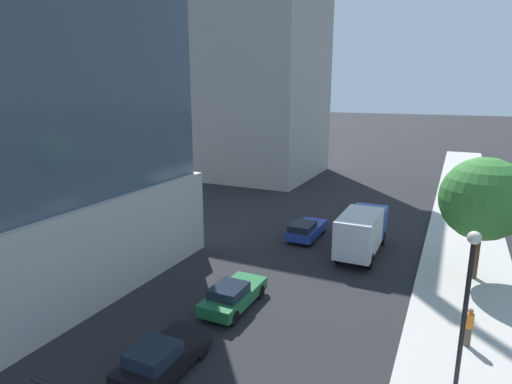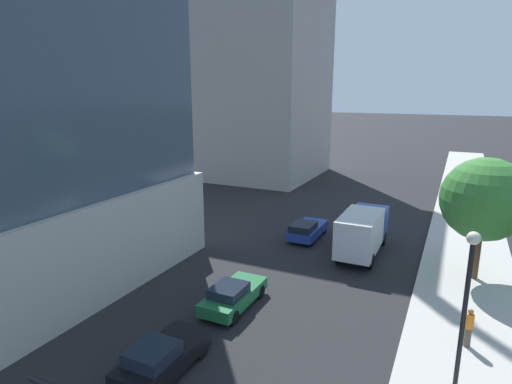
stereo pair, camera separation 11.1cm
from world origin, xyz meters
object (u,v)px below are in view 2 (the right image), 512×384
at_px(car_blue, 307,229).
at_px(box_truck, 362,230).
at_px(car_green, 233,295).
at_px(pedestrian_orange_shirt, 469,327).
at_px(car_black, 161,358).
at_px(construction_building, 260,42).
at_px(street_lamp, 466,295).
at_px(street_tree, 484,199).

distance_m(car_blue, box_truck, 4.64).
relative_size(car_green, pedestrian_orange_shirt, 2.49).
height_order(car_green, box_truck, box_truck).
relative_size(car_blue, car_black, 1.03).
relative_size(construction_building, car_blue, 9.14).
distance_m(street_lamp, car_black, 11.25).
relative_size(street_tree, car_black, 1.69).
height_order(construction_building, pedestrian_orange_shirt, construction_building).
bearing_deg(car_blue, box_truck, -17.64).
distance_m(car_green, car_black, 5.72).
bearing_deg(car_blue, pedestrian_orange_shirt, -43.54).
bearing_deg(street_tree, pedestrian_orange_shirt, -93.02).
bearing_deg(construction_building, car_black, -70.19).
relative_size(car_blue, car_green, 0.99).
bearing_deg(street_tree, street_lamp, -94.17).
distance_m(car_blue, car_black, 17.05).
height_order(car_blue, box_truck, box_truck).
bearing_deg(pedestrian_orange_shirt, car_black, -146.92).
bearing_deg(box_truck, car_green, -113.41).
relative_size(car_black, pedestrian_orange_shirt, 2.39).
relative_size(construction_building, street_tree, 5.55).
distance_m(street_lamp, car_green, 11.09).
bearing_deg(car_blue, street_tree, -12.74).
distance_m(street_lamp, pedestrian_orange_shirt, 4.91).
xyz_separation_m(construction_building, car_green, (13.56, -31.93, -15.62)).
xyz_separation_m(construction_building, street_tree, (24.61, -23.10, -11.48)).
bearing_deg(construction_building, box_truck, -50.87).
bearing_deg(car_blue, street_lamp, -53.61).
bearing_deg(street_lamp, construction_building, 124.61).
bearing_deg(car_green, street_lamp, -13.91).
height_order(street_tree, box_truck, street_tree).
height_order(construction_building, car_black, construction_building).
height_order(street_tree, car_green, street_tree).
distance_m(street_lamp, street_tree, 11.41).
bearing_deg(car_blue, car_green, -90.00).
relative_size(construction_building, box_truck, 5.86).
height_order(construction_building, box_truck, construction_building).
height_order(street_tree, car_blue, street_tree).
height_order(street_lamp, car_black, street_lamp).
xyz_separation_m(construction_building, car_blue, (13.56, -20.60, -15.61)).
distance_m(car_blue, pedestrian_orange_shirt, 14.69).
bearing_deg(car_black, street_lamp, 17.32).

